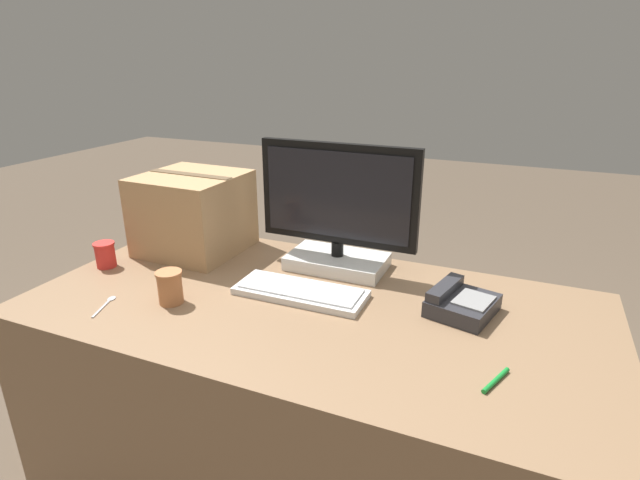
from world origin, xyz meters
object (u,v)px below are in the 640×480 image
(keyboard, at_px, (301,292))
(paper_cup_right, at_px, (170,287))
(paper_cup_left, at_px, (105,255))
(desk_phone, at_px, (461,303))
(spoon, at_px, (107,303))
(cardboard_box, at_px, (193,213))
(monitor, at_px, (338,219))
(pen_marker, at_px, (496,380))

(keyboard, distance_m, paper_cup_right, 0.41)
(paper_cup_right, bearing_deg, paper_cup_left, 161.45)
(keyboard, height_order, paper_cup_right, paper_cup_right)
(paper_cup_right, bearing_deg, keyboard, 30.03)
(desk_phone, bearing_deg, keyboard, -155.76)
(desk_phone, xyz_separation_m, spoon, (-1.03, -0.38, -0.03))
(paper_cup_left, xyz_separation_m, cardboard_box, (0.20, 0.27, 0.11))
(keyboard, xyz_separation_m, desk_phone, (0.49, 0.09, 0.02))
(paper_cup_right, height_order, cardboard_box, cardboard_box)
(monitor, distance_m, spoon, 0.81)
(monitor, height_order, paper_cup_right, monitor)
(keyboard, bearing_deg, desk_phone, 9.78)
(paper_cup_right, relative_size, spoon, 0.77)
(desk_phone, bearing_deg, spoon, -145.84)
(paper_cup_right, height_order, pen_marker, paper_cup_right)
(monitor, distance_m, cardboard_box, 0.59)
(paper_cup_left, height_order, spoon, paper_cup_left)
(cardboard_box, distance_m, pen_marker, 1.27)
(keyboard, bearing_deg, spoon, -152.16)
(paper_cup_right, bearing_deg, cardboard_box, 116.38)
(pen_marker, bearing_deg, spoon, -65.64)
(paper_cup_left, bearing_deg, desk_phone, 7.22)
(pen_marker, bearing_deg, paper_cup_left, -75.19)
(desk_phone, bearing_deg, monitor, 174.44)
(spoon, bearing_deg, keyboard, -80.59)
(spoon, bearing_deg, pen_marker, -105.97)
(paper_cup_left, bearing_deg, spoon, -45.04)
(desk_phone, distance_m, spoon, 1.10)
(monitor, height_order, paper_cup_left, monitor)
(desk_phone, height_order, pen_marker, desk_phone)
(keyboard, distance_m, pen_marker, 0.67)
(monitor, distance_m, pen_marker, 0.79)
(desk_phone, height_order, spoon, desk_phone)
(paper_cup_right, distance_m, spoon, 0.21)
(monitor, bearing_deg, paper_cup_left, -157.58)
(monitor, xyz_separation_m, spoon, (-0.56, -0.54, -0.19))
(desk_phone, height_order, paper_cup_right, paper_cup_right)
(monitor, bearing_deg, spoon, -136.12)
(spoon, relative_size, pen_marker, 1.16)
(paper_cup_right, distance_m, cardboard_box, 0.47)
(paper_cup_left, xyz_separation_m, spoon, (0.22, -0.22, -0.05))
(monitor, height_order, cardboard_box, monitor)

